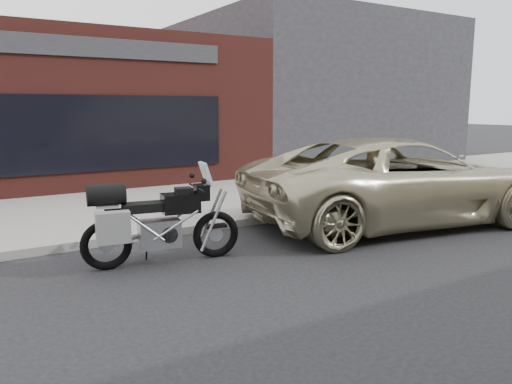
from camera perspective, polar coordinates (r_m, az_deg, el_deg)
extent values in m
plane|color=black|center=(6.44, 9.27, -12.20)|extent=(120.00, 120.00, 0.00)
cube|color=gray|center=(12.36, -12.44, -1.31)|extent=(44.00, 6.00, 0.15)
cube|color=#57211C|center=(18.59, -25.93, 8.31)|extent=(14.00, 10.00, 4.50)
cube|color=black|center=(13.61, -23.51, 6.01)|extent=(10.00, 0.08, 2.00)
cube|color=#26252A|center=(13.68, -24.15, 15.23)|extent=(10.00, 0.08, 0.50)
cube|color=#26252A|center=(23.17, 5.48, 11.17)|extent=(10.00, 10.00, 6.00)
torus|color=black|center=(7.72, -16.73, -5.85)|extent=(0.77, 0.25, 0.76)
torus|color=black|center=(8.05, -4.62, -4.84)|extent=(0.77, 0.25, 0.76)
cube|color=#B7B7BC|center=(7.80, -10.97, -4.67)|extent=(0.67, 0.43, 0.43)
cube|color=black|center=(7.78, -8.63, -1.25)|extent=(0.62, 0.45, 0.29)
cube|color=black|center=(7.67, -12.73, -1.70)|extent=(0.66, 0.41, 0.14)
cube|color=black|center=(7.64, -15.63, -2.57)|extent=(0.37, 0.30, 0.16)
cube|color=black|center=(7.84, -6.26, -0.02)|extent=(0.24, 0.30, 0.25)
cube|color=silver|center=(7.82, -5.74, 2.06)|extent=(0.21, 0.36, 0.38)
cylinder|color=black|center=(7.80, -6.82, 0.51)|extent=(0.16, 0.79, 0.03)
cube|color=#B7B7BC|center=(7.59, -16.69, -1.47)|extent=(0.37, 0.39, 0.03)
cube|color=slate|center=(7.37, -16.01, -3.93)|extent=(0.50, 0.28, 0.45)
cylinder|color=black|center=(7.56, -16.75, -0.30)|extent=(0.59, 0.40, 0.32)
cylinder|color=#B7B7BC|center=(7.93, -14.43, -5.17)|extent=(0.63, 0.19, 0.22)
imported|color=#BBB392|center=(10.63, 15.87, 1.23)|extent=(6.80, 3.96, 1.78)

